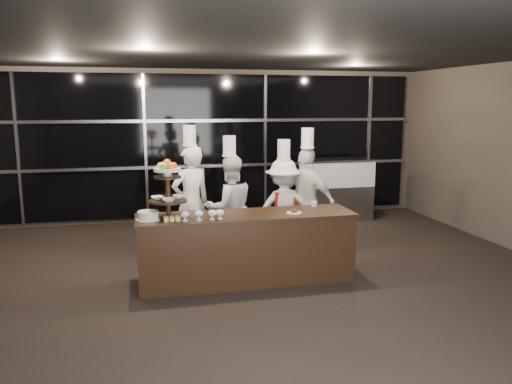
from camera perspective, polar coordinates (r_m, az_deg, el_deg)
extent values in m
plane|color=black|center=(5.68, 1.43, -14.29)|extent=(10.00, 10.00, 0.00)
plane|color=black|center=(5.21, 1.59, 17.34)|extent=(10.00, 10.00, 0.00)
plane|color=#473F38|center=(10.12, -5.70, 5.31)|extent=(9.00, 0.00, 9.00)
cube|color=black|center=(10.06, -5.65, 5.28)|extent=(8.60, 0.04, 2.80)
cube|color=#A5A5AA|center=(10.05, -5.57, 2.99)|extent=(8.60, 0.06, 0.06)
cube|color=#A5A5AA|center=(9.98, -5.66, 8.12)|extent=(8.60, 0.06, 0.06)
cube|color=#A5A5AA|center=(10.18, -25.60, 4.40)|extent=(0.05, 0.05, 2.80)
cube|color=#A5A5AA|center=(9.95, -12.52, 5.04)|extent=(0.05, 0.05, 2.80)
cube|color=#A5A5AA|center=(10.26, 1.06, 5.42)|extent=(0.05, 0.05, 2.80)
cube|color=#A5A5AA|center=(11.05, 12.76, 5.52)|extent=(0.05, 0.05, 2.80)
cube|color=black|center=(6.63, -1.10, -6.49)|extent=(2.80, 0.70, 0.90)
cube|color=black|center=(6.51, -1.11, -2.65)|extent=(2.84, 0.74, 0.03)
cylinder|color=black|center=(6.38, -9.95, -2.80)|extent=(0.24, 0.24, 0.03)
cylinder|color=black|center=(6.31, -10.04, 0.16)|extent=(0.06, 0.06, 0.70)
cylinder|color=black|center=(6.34, -10.00, -0.99)|extent=(0.48, 0.48, 0.02)
cylinder|color=black|center=(6.29, -10.09, 1.69)|extent=(0.34, 0.34, 0.02)
cylinder|color=white|center=(6.28, -10.10, 2.07)|extent=(0.10, 0.10, 0.06)
cylinder|color=white|center=(6.27, -10.11, 2.53)|extent=(0.34, 0.34, 0.04)
sphere|color=#E05B12|center=(6.27, -9.40, 2.98)|extent=(0.09, 0.09, 0.09)
sphere|color=#7EC031|center=(6.34, -9.80, 3.04)|extent=(0.09, 0.09, 0.09)
sphere|color=orange|center=(6.33, -10.52, 3.01)|extent=(0.09, 0.09, 0.09)
sphere|color=yellow|center=(6.26, -10.86, 2.92)|extent=(0.09, 0.09, 0.09)
sphere|color=#5FA62A|center=(6.20, -10.46, 2.86)|extent=(0.09, 0.09, 0.09)
sphere|color=#FF6215|center=(6.20, -9.72, 2.89)|extent=(0.09, 0.09, 0.09)
sphere|color=orange|center=(6.26, -10.14, 3.32)|extent=(0.09, 0.09, 0.09)
imported|color=white|center=(6.38, -11.21, -0.65)|extent=(0.16, 0.16, 0.04)
imported|color=white|center=(6.40, -8.88, -0.53)|extent=(0.15, 0.15, 0.05)
imported|color=white|center=(6.21, -9.95, -0.91)|extent=(0.16, 0.16, 0.04)
cylinder|color=silver|center=(6.18, -8.12, -3.26)|extent=(0.07, 0.07, 0.01)
cylinder|color=silver|center=(6.17, -8.13, -2.98)|extent=(0.02, 0.02, 0.05)
ellipsoid|color=silver|center=(6.16, -8.14, -2.54)|extent=(0.11, 0.11, 0.08)
ellipsoid|color=green|center=(6.16, -8.14, -2.50)|extent=(0.08, 0.08, 0.05)
cylinder|color=silver|center=(6.19, -6.55, -3.18)|extent=(0.07, 0.07, 0.01)
cylinder|color=silver|center=(6.19, -6.55, -2.90)|extent=(0.02, 0.02, 0.05)
ellipsoid|color=silver|center=(6.18, -6.56, -2.47)|extent=(0.11, 0.11, 0.08)
ellipsoid|color=red|center=(6.18, -6.56, -2.43)|extent=(0.08, 0.08, 0.05)
cylinder|color=silver|center=(6.22, -5.02, -3.11)|extent=(0.07, 0.07, 0.01)
cylinder|color=silver|center=(6.21, -5.02, -2.83)|extent=(0.02, 0.02, 0.05)
ellipsoid|color=silver|center=(6.20, -5.03, -2.40)|extent=(0.11, 0.11, 0.08)
ellipsoid|color=#FCDFAF|center=(6.20, -5.03, -2.36)|extent=(0.08, 0.08, 0.05)
cylinder|color=silver|center=(6.23, -4.16, -3.07)|extent=(0.07, 0.07, 0.01)
cylinder|color=silver|center=(6.22, -4.16, -2.79)|extent=(0.02, 0.02, 0.05)
ellipsoid|color=silver|center=(6.21, -4.17, -2.36)|extent=(0.11, 0.11, 0.08)
ellipsoid|color=#491B12|center=(6.21, -4.17, -2.32)|extent=(0.08, 0.08, 0.05)
cylinder|color=white|center=(6.32, -12.20, -3.08)|extent=(0.30, 0.30, 0.01)
cylinder|color=silver|center=(6.31, -12.22, -2.60)|extent=(0.26, 0.26, 0.10)
cube|color=#DEC46C|center=(6.18, -10.22, -3.11)|extent=(0.06, 0.06, 0.05)
cube|color=#DEC46C|center=(6.18, -9.57, -3.08)|extent=(0.05, 0.06, 0.05)
cube|color=#DEC46C|center=(6.19, -8.92, -3.06)|extent=(0.05, 0.06, 0.05)
cube|color=#DEC46C|center=(6.25, -10.25, -2.97)|extent=(0.06, 0.06, 0.05)
cube|color=#DEC46C|center=(6.25, -9.61, -2.94)|extent=(0.05, 0.06, 0.05)
cube|color=#DEC46C|center=(6.25, -8.97, -2.91)|extent=(0.05, 0.06, 0.05)
cylinder|color=white|center=(6.57, 4.39, -2.38)|extent=(0.20, 0.20, 0.01)
cylinder|color=#4C2814|center=(6.56, 4.40, -2.15)|extent=(0.08, 0.08, 0.04)
cylinder|color=white|center=(7.01, 6.66, -1.37)|extent=(0.08, 0.08, 0.07)
cube|color=#A5A5AA|center=(10.26, 9.12, -1.19)|extent=(1.39, 0.60, 0.70)
cube|color=silver|center=(10.16, 9.21, 2.13)|extent=(1.39, 0.60, 0.50)
cube|color=#FFC67F|center=(10.16, 9.21, 2.13)|extent=(1.29, 0.50, 0.40)
cube|color=#A5A5AA|center=(10.12, 9.26, 3.64)|extent=(1.41, 0.61, 0.04)
imported|color=white|center=(7.59, -7.42, -1.21)|extent=(0.74, 0.63, 1.73)
cylinder|color=white|center=(7.45, -7.60, 6.45)|extent=(0.19, 0.19, 0.30)
cylinder|color=white|center=(7.46, -7.58, 5.34)|extent=(0.21, 0.21, 0.03)
imported|color=silver|center=(7.52, -3.00, -1.83)|extent=(0.83, 0.68, 1.57)
cylinder|color=white|center=(7.38, -3.07, 5.30)|extent=(0.19, 0.19, 0.30)
cylinder|color=white|center=(7.40, -3.06, 4.18)|extent=(0.21, 0.21, 0.03)
imported|color=silver|center=(7.63, 3.12, -1.90)|extent=(1.00, 0.60, 1.51)
cylinder|color=white|center=(7.50, 3.19, 4.88)|extent=(0.19, 0.19, 0.30)
cylinder|color=white|center=(7.51, 3.18, 3.78)|extent=(0.21, 0.21, 0.03)
cube|color=#9F1D0C|center=(7.52, 3.38, -2.09)|extent=(0.34, 0.03, 0.56)
imported|color=white|center=(7.71, 5.78, -1.17)|extent=(0.95, 1.01, 1.68)
cylinder|color=white|center=(7.58, 5.91, 6.18)|extent=(0.19, 0.19, 0.30)
cylinder|color=white|center=(7.59, 5.89, 5.08)|extent=(0.21, 0.21, 0.03)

